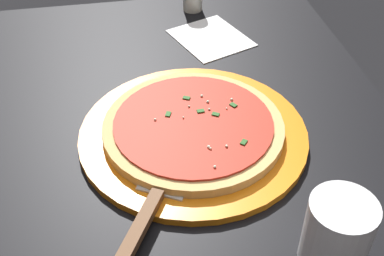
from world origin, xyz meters
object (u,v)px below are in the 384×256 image
at_px(pizza_server, 152,206).
at_px(cup_tall_drink, 337,234).
at_px(napkin_folded_right, 211,38).
at_px(serving_plate, 192,135).
at_px(pizza, 192,127).

bearing_deg(pizza_server, cup_tall_drink, -117.81).
bearing_deg(cup_tall_drink, napkin_folded_right, 3.47).
bearing_deg(pizza_server, serving_plate, -29.17).
distance_m(pizza_server, napkin_folded_right, 0.49).
xyz_separation_m(pizza_server, cup_tall_drink, (-0.11, -0.21, 0.03)).
xyz_separation_m(pizza, cup_tall_drink, (-0.26, -0.13, 0.03)).
relative_size(serving_plate, napkin_folded_right, 2.40).
xyz_separation_m(serving_plate, pizza_server, (-0.15, 0.08, 0.01)).
distance_m(cup_tall_drink, napkin_folded_right, 0.57).
height_order(pizza, napkin_folded_right, pizza).
relative_size(pizza, cup_tall_drink, 2.89).
height_order(serving_plate, pizza, pizza).
distance_m(serving_plate, pizza, 0.02).
relative_size(pizza_server, cup_tall_drink, 2.12).
relative_size(pizza_server, napkin_folded_right, 1.39).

